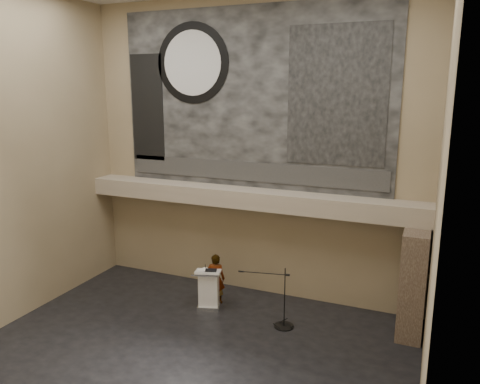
% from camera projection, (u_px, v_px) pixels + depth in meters
% --- Properties ---
extents(floor, '(10.00, 10.00, 0.00)m').
position_uv_depth(floor, '(186.00, 356.00, 10.72)').
color(floor, black).
rests_on(floor, ground).
extents(wall_back, '(10.00, 0.02, 8.50)m').
position_uv_depth(wall_back, '(251.00, 151.00, 13.38)').
color(wall_back, '#867455').
rests_on(wall_back, floor).
extents(wall_front, '(10.00, 0.02, 8.50)m').
position_uv_depth(wall_front, '(28.00, 225.00, 6.19)').
color(wall_front, '#867455').
rests_on(wall_front, floor).
extents(wall_left, '(0.02, 8.00, 8.50)m').
position_uv_depth(wall_left, '(6.00, 160.00, 11.69)').
color(wall_left, '#867455').
rests_on(wall_left, floor).
extents(wall_right, '(0.02, 8.00, 8.50)m').
position_uv_depth(wall_right, '(439.00, 195.00, 7.88)').
color(wall_right, '#867455').
rests_on(wall_right, floor).
extents(soffit, '(10.00, 0.80, 0.50)m').
position_uv_depth(soffit, '(245.00, 198.00, 13.31)').
color(soffit, gray).
rests_on(soffit, wall_back).
extents(sprinkler_left, '(0.04, 0.04, 0.06)m').
position_uv_depth(sprinkler_left, '(195.00, 202.00, 13.93)').
color(sprinkler_left, '#B2893D').
rests_on(sprinkler_left, soffit).
extents(sprinkler_right, '(0.04, 0.04, 0.06)m').
position_uv_depth(sprinkler_right, '(310.00, 215.00, 12.60)').
color(sprinkler_right, '#B2893D').
rests_on(sprinkler_right, soffit).
extents(banner, '(8.00, 0.05, 5.00)m').
position_uv_depth(banner, '(251.00, 99.00, 13.03)').
color(banner, black).
rests_on(banner, wall_back).
extents(banner_text_strip, '(7.76, 0.02, 0.55)m').
position_uv_depth(banner_text_strip, '(250.00, 172.00, 13.45)').
color(banner_text_strip, '#2B2B2B').
rests_on(banner_text_strip, banner).
extents(banner_clock_rim, '(2.30, 0.02, 2.30)m').
position_uv_depth(banner_clock_rim, '(192.00, 63.00, 13.46)').
color(banner_clock_rim, black).
rests_on(banner_clock_rim, banner).
extents(banner_clock_face, '(1.84, 0.02, 1.84)m').
position_uv_depth(banner_clock_face, '(192.00, 63.00, 13.44)').
color(banner_clock_face, silver).
rests_on(banner_clock_face, banner).
extents(banner_building_print, '(2.60, 0.02, 3.60)m').
position_uv_depth(banner_building_print, '(337.00, 96.00, 12.06)').
color(banner_building_print, black).
rests_on(banner_building_print, banner).
extents(banner_brick_print, '(1.10, 0.02, 3.20)m').
position_uv_depth(banner_brick_print, '(147.00, 108.00, 14.36)').
color(banner_brick_print, black).
rests_on(banner_brick_print, banner).
extents(stone_pier, '(0.60, 1.40, 2.70)m').
position_uv_depth(stone_pier, '(413.00, 282.00, 11.48)').
color(stone_pier, '#46362B').
rests_on(stone_pier, floor).
extents(lectern, '(0.80, 0.67, 1.13)m').
position_uv_depth(lectern, '(209.00, 289.00, 12.99)').
color(lectern, silver).
rests_on(lectern, floor).
extents(binder, '(0.38, 0.34, 0.04)m').
position_uv_depth(binder, '(211.00, 271.00, 12.79)').
color(binder, black).
rests_on(binder, lectern).
extents(papers, '(0.32, 0.36, 0.00)m').
position_uv_depth(papers, '(204.00, 269.00, 12.92)').
color(papers, white).
rests_on(papers, lectern).
extents(speaker_person, '(0.60, 0.46, 1.46)m').
position_uv_depth(speaker_person, '(216.00, 279.00, 13.23)').
color(speaker_person, silver).
rests_on(speaker_person, floor).
extents(mic_stand, '(1.43, 0.52, 1.60)m').
position_uv_depth(mic_stand, '(283.00, 318.00, 12.00)').
color(mic_stand, black).
rests_on(mic_stand, floor).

